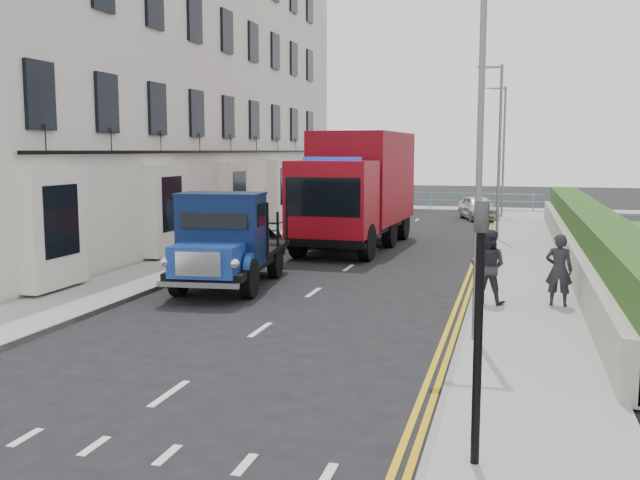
{
  "coord_description": "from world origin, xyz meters",
  "views": [
    {
      "loc": [
        4.94,
        -15.41,
        3.65
      ],
      "look_at": [
        0.22,
        1.82,
        1.4
      ],
      "focal_mm": 40.0,
      "sensor_mm": 36.0,
      "label": 1
    }
  ],
  "objects": [
    {
      "name": "sea_plane",
      "position": [
        0.0,
        60.0,
        0.0
      ],
      "size": [
        120.0,
        120.0,
        0.0
      ],
      "primitive_type": "plane",
      "color": "#4F606B",
      "rests_on": "ground"
    },
    {
      "name": "pavement_west",
      "position": [
        -5.2,
        9.0,
        0.06
      ],
      "size": [
        2.4,
        38.0,
        0.12
      ],
      "primitive_type": "cube",
      "color": "gray",
      "rests_on": "ground"
    },
    {
      "name": "lamp_far",
      "position": [
        4.18,
        24.0,
        4.0
      ],
      "size": [
        1.23,
        0.18,
        7.0
      ],
      "color": "slate",
      "rests_on": "ground"
    },
    {
      "name": "pedestrian_east_far",
      "position": [
        4.4,
        1.3,
        0.99
      ],
      "size": [
        0.96,
        0.82,
        1.73
      ],
      "primitive_type": "imported",
      "rotation": [
        0.0,
        0.0,
        2.93
      ],
      "color": "#2D2933",
      "rests_on": "pavement_east"
    },
    {
      "name": "seafront_car_right",
      "position": [
        3.1,
        23.12,
        0.64
      ],
      "size": [
        2.59,
        4.05,
        1.28
      ],
      "primitive_type": "imported",
      "rotation": [
        0.0,
        0.0,
        0.31
      ],
      "color": "silver",
      "rests_on": "ground"
    },
    {
      "name": "parked_car_rear",
      "position": [
        -2.6,
        17.79,
        0.73
      ],
      "size": [
        2.36,
        5.17,
        1.47
      ],
      "primitive_type": "imported",
      "rotation": [
        0.0,
        0.0,
        0.06
      ],
      "color": "#B9BABE",
      "rests_on": "ground"
    },
    {
      "name": "lamp_near",
      "position": [
        4.18,
        -2.0,
        4.0
      ],
      "size": [
        1.23,
        0.18,
        7.0
      ],
      "color": "slate",
      "rests_on": "ground"
    },
    {
      "name": "garden_east",
      "position": [
        7.21,
        9.0,
        0.9
      ],
      "size": [
        1.45,
        28.0,
        1.75
      ],
      "color": "#B2AD9E",
      "rests_on": "ground"
    },
    {
      "name": "seafront_railing",
      "position": [
        0.0,
        28.2,
        0.58
      ],
      "size": [
        13.0,
        0.08,
        1.11
      ],
      "color": "#59B2A5",
      "rests_on": "ground"
    },
    {
      "name": "lamp_mid",
      "position": [
        4.18,
        14.0,
        4.0
      ],
      "size": [
        1.23,
        0.18,
        7.0
      ],
      "color": "slate",
      "rests_on": "ground"
    },
    {
      "name": "pedestrian_west_near",
      "position": [
        -5.24,
        6.58,
        1.05
      ],
      "size": [
        1.15,
        1.02,
        1.87
      ],
      "primitive_type": "imported",
      "rotation": [
        0.0,
        0.0,
        3.78
      ],
      "color": "#1A212F",
      "rests_on": "pavement_west"
    },
    {
      "name": "parked_car_mid",
      "position": [
        -2.6,
        12.0,
        0.75
      ],
      "size": [
        1.65,
        4.57,
        1.5
      ],
      "primitive_type": "imported",
      "rotation": [
        0.0,
        0.0,
        -0.01
      ],
      "color": "#5677B9",
      "rests_on": "ground"
    },
    {
      "name": "pavement_east",
      "position": [
        5.3,
        9.0,
        0.06
      ],
      "size": [
        2.6,
        38.0,
        0.12
      ],
      "primitive_type": "cube",
      "color": "gray",
      "rests_on": "ground"
    },
    {
      "name": "pedestrian_east_near",
      "position": [
        5.97,
        1.46,
        0.95
      ],
      "size": [
        0.65,
        0.47,
        1.66
      ],
      "primitive_type": "imported",
      "rotation": [
        0.0,
        0.0,
        3.03
      ],
      "color": "#232328",
      "rests_on": "pavement_east"
    },
    {
      "name": "terrace_west",
      "position": [
        -9.47,
        13.0,
        7.17
      ],
      "size": [
        6.31,
        30.2,
        14.25
      ],
      "color": "silver",
      "rests_on": "ground"
    },
    {
      "name": "ground",
      "position": [
        0.0,
        0.0,
        0.0
      ],
      "size": [
        120.0,
        120.0,
        0.0
      ],
      "primitive_type": "plane",
      "color": "black",
      "rests_on": "ground"
    },
    {
      "name": "promenade",
      "position": [
        0.0,
        29.0,
        0.06
      ],
      "size": [
        30.0,
        2.5,
        0.12
      ],
      "primitive_type": "cube",
      "color": "gray",
      "rests_on": "ground"
    },
    {
      "name": "seafront_car_left",
      "position": [
        -2.83,
        27.0,
        0.66
      ],
      "size": [
        3.53,
        5.19,
        1.32
      ],
      "primitive_type": "imported",
      "rotation": [
        0.0,
        0.0,
        3.45
      ],
      "color": "black",
      "rests_on": "ground"
    },
    {
      "name": "bedford_lorry",
      "position": [
        -2.34,
        1.67,
        1.16
      ],
      "size": [
        2.65,
        5.53,
        2.53
      ],
      "rotation": [
        0.0,
        0.0,
        0.11
      ],
      "color": "black",
      "rests_on": "ground"
    },
    {
      "name": "traffic_signal",
      "position": [
        4.6,
        -7.5,
        2.07
      ],
      "size": [
        0.16,
        0.2,
        3.1
      ],
      "color": "black",
      "rests_on": "ground"
    },
    {
      "name": "pedestrian_west_far",
      "position": [
        -5.63,
        8.68,
        0.93
      ],
      "size": [
        0.83,
        0.58,
        1.62
      ],
      "primitive_type": "imported",
      "rotation": [
        0.0,
        0.0,
        0.09
      ],
      "color": "#473833",
      "rests_on": "pavement_west"
    },
    {
      "name": "parked_car_front",
      "position": [
        -3.6,
        6.53,
        0.61
      ],
      "size": [
        1.65,
        3.66,
        1.22
      ],
      "primitive_type": "imported",
      "rotation": [
        0.0,
        0.0,
        -0.06
      ],
      "color": "black",
      "rests_on": "ground"
    },
    {
      "name": "red_lorry",
      "position": [
        -0.79,
        10.92,
        2.31
      ],
      "size": [
        3.17,
        8.4,
        4.34
      ],
      "rotation": [
        0.0,
        0.0,
        -0.04
      ],
      "color": "black",
      "rests_on": "ground"
    }
  ]
}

